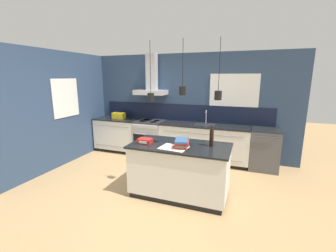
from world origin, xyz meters
The scene contains 13 objects.
ground_plane centered at (0.00, 0.00, 0.00)m, with size 16.00×16.00×0.00m, color tan.
wall_back centered at (-0.04, 2.00, 1.36)m, with size 5.60×2.21×2.60m.
wall_left centered at (-2.43, 0.70, 1.30)m, with size 0.08×3.80×2.60m.
counter_run_left centered at (-1.76, 1.69, 0.46)m, with size 1.21×0.64×0.91m.
counter_run_sink centered at (0.64, 1.69, 0.46)m, with size 2.12×0.64×1.24m.
oven_range centered at (-0.79, 1.69, 0.46)m, with size 0.75×0.66×0.91m.
dishwasher centered at (2.00, 1.69, 0.46)m, with size 0.61×0.65×0.91m.
kitchen_island centered at (0.57, -0.05, 0.46)m, with size 1.67×0.87×0.91m.
bottle_on_island centered at (1.08, 0.05, 1.06)m, with size 0.07×0.07×0.36m.
book_stack centered at (0.64, -0.18, 0.98)m, with size 0.28×0.38×0.14m.
red_supply_box centered at (-0.02, -0.17, 0.95)m, with size 0.23×0.18×0.08m.
paper_pile centered at (0.52, -0.25, 0.91)m, with size 0.47×0.38×0.01m.
yellow_toolbox centered at (-1.72, 1.69, 0.99)m, with size 0.34×0.18×0.19m.
Camera 1 is at (1.63, -3.52, 2.03)m, focal length 24.00 mm.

